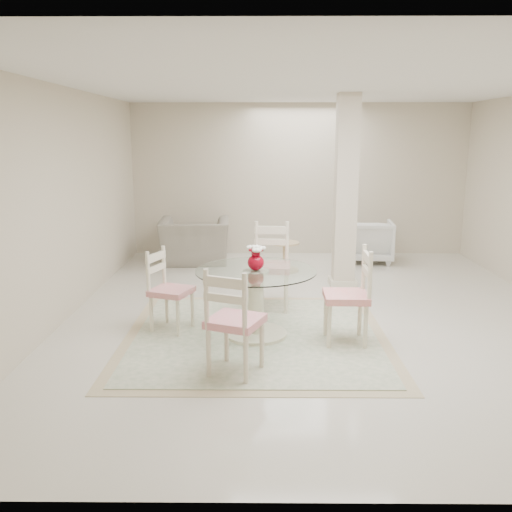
{
  "coord_description": "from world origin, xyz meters",
  "views": [
    {
      "loc": [
        -0.7,
        -6.32,
        2.13
      ],
      "look_at": [
        -0.75,
        -0.56,
        0.85
      ],
      "focal_mm": 38.0,
      "sensor_mm": 36.0,
      "label": 1
    }
  ],
  "objects_px": {
    "column": "(346,193)",
    "recliner_taupe": "(195,241)",
    "dining_chair_south": "(232,314)",
    "red_vase": "(256,258)",
    "armchair_white": "(369,241)",
    "dining_chair_east": "(353,289)",
    "dining_table": "(256,303)",
    "dining_chair_west": "(166,284)",
    "side_table": "(285,258)",
    "dining_chair_north": "(271,259)"
  },
  "relations": [
    {
      "from": "dining_table",
      "to": "dining_chair_west",
      "type": "relative_size",
      "value": 1.27
    },
    {
      "from": "dining_chair_east",
      "to": "side_table",
      "type": "height_order",
      "value": "dining_chair_east"
    },
    {
      "from": "dining_table",
      "to": "dining_chair_north",
      "type": "bearing_deg",
      "value": 79.85
    },
    {
      "from": "red_vase",
      "to": "dining_chair_south",
      "type": "xyz_separation_m",
      "value": [
        -0.2,
        -1.0,
        -0.29
      ]
    },
    {
      "from": "red_vase",
      "to": "dining_chair_west",
      "type": "height_order",
      "value": "dining_chair_west"
    },
    {
      "from": "dining_table",
      "to": "red_vase",
      "type": "bearing_deg",
      "value": -18.43
    },
    {
      "from": "dining_chair_west",
      "to": "dining_chair_south",
      "type": "bearing_deg",
      "value": -125.88
    },
    {
      "from": "dining_chair_east",
      "to": "side_table",
      "type": "distance_m",
      "value": 3.12
    },
    {
      "from": "dining_chair_north",
      "to": "recliner_taupe",
      "type": "bearing_deg",
      "value": 120.43
    },
    {
      "from": "dining_chair_north",
      "to": "recliner_taupe",
      "type": "height_order",
      "value": "dining_chair_north"
    },
    {
      "from": "column",
      "to": "dining_chair_west",
      "type": "xyz_separation_m",
      "value": [
        -2.24,
        -1.87,
        -0.82
      ]
    },
    {
      "from": "red_vase",
      "to": "armchair_white",
      "type": "bearing_deg",
      "value": 61.96
    },
    {
      "from": "column",
      "to": "red_vase",
      "type": "distance_m",
      "value": 2.46
    },
    {
      "from": "dining_table",
      "to": "dining_chair_north",
      "type": "height_order",
      "value": "dining_chair_north"
    },
    {
      "from": "dining_chair_west",
      "to": "armchair_white",
      "type": "height_order",
      "value": "dining_chair_west"
    },
    {
      "from": "column",
      "to": "red_vase",
      "type": "relative_size",
      "value": 10.03
    },
    {
      "from": "recliner_taupe",
      "to": "armchair_white",
      "type": "distance_m",
      "value": 3.0
    },
    {
      "from": "dining_table",
      "to": "dining_chair_south",
      "type": "bearing_deg",
      "value": -101.51
    },
    {
      "from": "column",
      "to": "dining_table",
      "type": "xyz_separation_m",
      "value": [
        -1.25,
        -2.06,
        -0.97
      ]
    },
    {
      "from": "dining_chair_west",
      "to": "dining_chair_north",
      "type": "bearing_deg",
      "value": -34.68
    },
    {
      "from": "dining_table",
      "to": "dining_chair_south",
      "type": "relative_size",
      "value": 1.15
    },
    {
      "from": "dining_table",
      "to": "dining_chair_east",
      "type": "distance_m",
      "value": 1.04
    },
    {
      "from": "side_table",
      "to": "column",
      "type": "bearing_deg",
      "value": -44.95
    },
    {
      "from": "dining_table",
      "to": "recliner_taupe",
      "type": "distance_m",
      "value": 3.65
    },
    {
      "from": "column",
      "to": "side_table",
      "type": "distance_m",
      "value": 1.61
    },
    {
      "from": "dining_chair_south",
      "to": "recliner_taupe",
      "type": "distance_m",
      "value": 4.57
    },
    {
      "from": "dining_table",
      "to": "dining_chair_east",
      "type": "height_order",
      "value": "dining_chair_east"
    },
    {
      "from": "dining_chair_east",
      "to": "column",
      "type": "bearing_deg",
      "value": 175.0
    },
    {
      "from": "column",
      "to": "dining_chair_south",
      "type": "height_order",
      "value": "column"
    },
    {
      "from": "red_vase",
      "to": "recliner_taupe",
      "type": "bearing_deg",
      "value": 107.08
    },
    {
      "from": "dining_chair_south",
      "to": "recliner_taupe",
      "type": "xyz_separation_m",
      "value": [
        -0.87,
        4.49,
        -0.21
      ]
    },
    {
      "from": "dining_chair_east",
      "to": "red_vase",
      "type": "bearing_deg",
      "value": -98.88
    },
    {
      "from": "dining_table",
      "to": "dining_chair_west",
      "type": "height_order",
      "value": "dining_chair_west"
    },
    {
      "from": "armchair_white",
      "to": "red_vase",
      "type": "bearing_deg",
      "value": 67.98
    },
    {
      "from": "column",
      "to": "dining_chair_north",
      "type": "height_order",
      "value": "column"
    },
    {
      "from": "dining_table",
      "to": "dining_chair_west",
      "type": "xyz_separation_m",
      "value": [
        -1.0,
        0.2,
        0.16
      ]
    },
    {
      "from": "dining_chair_south",
      "to": "armchair_white",
      "type": "height_order",
      "value": "dining_chair_south"
    },
    {
      "from": "dining_chair_north",
      "to": "dining_chair_east",
      "type": "bearing_deg",
      "value": -51.6
    },
    {
      "from": "column",
      "to": "recliner_taupe",
      "type": "bearing_deg",
      "value": 148.48
    },
    {
      "from": "recliner_taupe",
      "to": "dining_table",
      "type": "bearing_deg",
      "value": 103.4
    },
    {
      "from": "dining_table",
      "to": "dining_chair_north",
      "type": "xyz_separation_m",
      "value": [
        0.18,
        1.01,
        0.25
      ]
    },
    {
      "from": "dining_chair_south",
      "to": "column",
      "type": "bearing_deg",
      "value": -92.82
    },
    {
      "from": "column",
      "to": "dining_chair_east",
      "type": "relative_size",
      "value": 2.41
    },
    {
      "from": "armchair_white",
      "to": "column",
      "type": "bearing_deg",
      "value": 72.34
    },
    {
      "from": "dining_chair_south",
      "to": "armchair_white",
      "type": "bearing_deg",
      "value": -92.28
    },
    {
      "from": "dining_table",
      "to": "recliner_taupe",
      "type": "bearing_deg",
      "value": 107.07
    },
    {
      "from": "dining_chair_north",
      "to": "armchair_white",
      "type": "height_order",
      "value": "dining_chair_north"
    },
    {
      "from": "red_vase",
      "to": "side_table",
      "type": "xyz_separation_m",
      "value": [
        0.44,
        2.87,
        -0.65
      ]
    },
    {
      "from": "column",
      "to": "armchair_white",
      "type": "bearing_deg",
      "value": 66.32
    },
    {
      "from": "dining_chair_west",
      "to": "dining_chair_south",
      "type": "height_order",
      "value": "dining_chair_south"
    }
  ]
}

